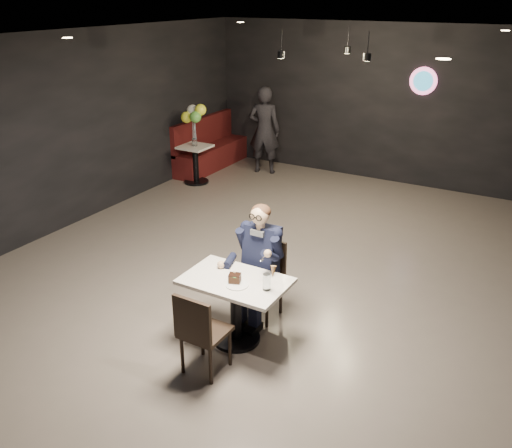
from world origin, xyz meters
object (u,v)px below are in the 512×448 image
Objects in this scene: main_table at (236,310)px; passerby at (264,130)px; sundae_glass at (267,282)px; side_table at (196,166)px; chair_far at (261,281)px; balloon_vase at (195,142)px; booth_bench at (211,143)px; chair_near at (205,330)px; seated_man at (261,261)px.

main_table is 6.01m from passerby.
sundae_glass reaches higher than side_table.
chair_far is 4.98m from balloon_vase.
booth_bench reaches higher than sundae_glass.
chair_near is 0.52× the size of passerby.
chair_near is at bearing -56.38° from booth_bench.
sundae_glass is 6.18m from passerby.
main_table is at bearing -53.55° from booth_bench.
seated_man reaches higher than chair_near.
passerby is at bearing 119.19° from sundae_glass.
passerby is (-2.63, 4.83, 0.17)m from seated_man.
chair_far reaches higher than balloon_vase.
chair_far is at bearing 0.00° from seated_man.
seated_man is 4.97m from balloon_vase.
sundae_glass is (0.38, -0.57, 0.12)m from seated_man.
chair_near reaches higher than main_table.
booth_bench is 1.06m from side_table.
chair_near is 6.52m from passerby.
chair_near is 1.33× the size of side_table.
main_table is 5.40m from balloon_vase.
seated_man reaches higher than main_table.
side_table is at bearing 127.17° from chair_near.
main_table is 1.20× the size of chair_near.
passerby reaches higher than booth_bench.
side_table is (0.30, -1.00, -0.19)m from booth_bench.
chair_far is 5.17× the size of sundae_glass.
sundae_glass is (0.38, -0.02, 0.46)m from main_table.
passerby is (-2.63, 5.38, 0.52)m from main_table.
seated_man is 5.92m from booth_bench.
sundae_glass is at bearing -56.19° from chair_far.
passerby is (-2.63, 4.83, 0.43)m from chair_far.
main_table is 7.58× the size of balloon_vase.
chair_far is at bearing -45.69° from side_table.
passerby is at bearing 118.62° from seated_man.
booth_bench reaches higher than side_table.
sundae_glass is 5.65m from balloon_vase.
sundae_glass reaches higher than balloon_vase.
main_table is 0.60m from sundae_glass.
balloon_vase is 0.08× the size of passerby.
seated_man is (0.00, 1.12, 0.26)m from chair_near.
balloon_vase is (-3.85, 4.13, -0.02)m from sundae_glass.
passerby reaches higher than side_table.
side_table is (-3.85, 4.13, -0.49)m from sundae_glass.
chair_far reaches higher than main_table.
passerby reaches higher than seated_man.
booth_bench reaches higher than balloon_vase.
chair_far is 4.97m from side_table.
side_table is at bearing 41.72° from passerby.
sundae_glass is 0.08× the size of booth_bench.
booth_bench reaches higher than chair_near.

